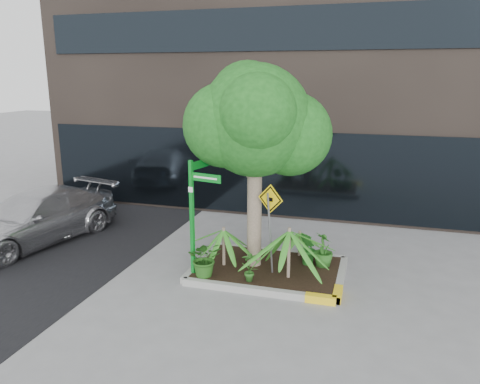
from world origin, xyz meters
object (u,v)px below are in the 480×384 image
(street_sign_post, at_px, (195,207))
(cattle_sign, at_px, (270,214))
(parked_car, at_px, (35,218))
(tree, at_px, (255,121))

(street_sign_post, height_order, cattle_sign, street_sign_post)
(parked_car, bearing_deg, cattle_sign, 8.15)
(parked_car, bearing_deg, street_sign_post, 2.69)
(cattle_sign, bearing_deg, street_sign_post, -145.67)
(street_sign_post, xyz_separation_m, cattle_sign, (1.55, 0.33, -0.13))
(tree, distance_m, cattle_sign, 2.01)
(tree, xyz_separation_m, cattle_sign, (0.46, -0.48, -1.89))
(tree, height_order, cattle_sign, tree)
(parked_car, height_order, street_sign_post, street_sign_post)
(tree, relative_size, street_sign_post, 1.77)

